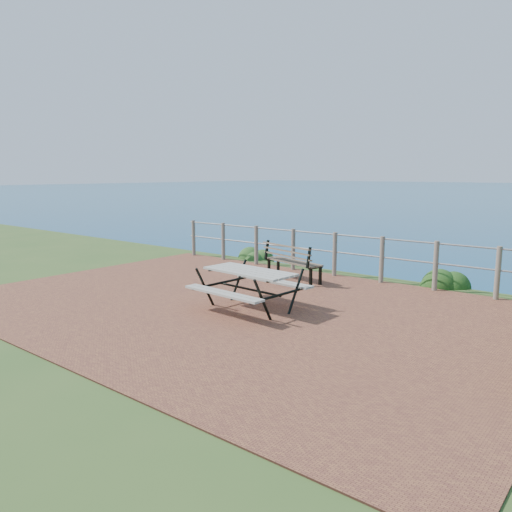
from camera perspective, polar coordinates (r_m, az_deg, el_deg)
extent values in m
cube|color=brown|center=(8.93, -1.99, -5.77)|extent=(10.00, 7.00, 0.12)
cylinder|color=#6B5B4C|center=(14.33, -7.14, 2.08)|extent=(0.10, 0.10, 1.00)
cylinder|color=#6B5B4C|center=(13.54, -3.76, 1.70)|extent=(0.10, 0.10, 1.00)
cylinder|color=#6B5B4C|center=(12.79, 0.04, 1.26)|extent=(0.10, 0.10, 1.00)
cylinder|color=#6B5B4C|center=(12.11, 4.27, 0.77)|extent=(0.10, 0.10, 1.00)
cylinder|color=#6B5B4C|center=(11.50, 8.99, 0.22)|extent=(0.10, 0.10, 1.00)
cylinder|color=#6B5B4C|center=(10.98, 14.18, -0.39)|extent=(0.10, 0.10, 1.00)
cylinder|color=#6B5B4C|center=(10.56, 19.84, -1.06)|extent=(0.10, 0.10, 1.00)
cylinder|color=#6B5B4C|center=(10.26, 25.91, -1.75)|extent=(0.10, 0.10, 1.00)
cylinder|color=slate|center=(11.44, 9.05, 2.44)|extent=(9.40, 0.04, 0.04)
cylinder|color=slate|center=(11.50, 8.99, 0.46)|extent=(9.40, 0.04, 0.04)
cube|color=#9F9B8F|center=(8.51, -0.74, -1.76)|extent=(1.67, 0.78, 0.04)
cube|color=#9F9B8F|center=(8.57, -0.73, -3.54)|extent=(1.64, 0.34, 0.04)
cube|color=#9F9B8F|center=(8.57, -0.73, -3.54)|extent=(1.64, 0.34, 0.04)
cylinder|color=black|center=(8.58, -0.73, -3.83)|extent=(1.40, 0.13, 0.04)
cube|color=brown|center=(10.94, 4.33, -0.67)|extent=(1.52, 0.70, 0.03)
cube|color=brown|center=(10.90, 4.34, 0.67)|extent=(1.46, 0.45, 0.34)
cube|color=black|center=(10.98, 4.31, -1.71)|extent=(0.06, 0.06, 0.41)
cube|color=black|center=(10.98, 4.31, -1.71)|extent=(0.06, 0.06, 0.41)
cube|color=black|center=(10.98, 4.31, -1.71)|extent=(0.06, 0.06, 0.41)
cube|color=black|center=(10.98, 4.31, -1.71)|extent=(0.06, 0.06, 0.41)
ellipsoid|color=#244C1C|center=(13.89, -0.05, -0.25)|extent=(0.74, 0.74, 0.47)
ellipsoid|color=#123A12|center=(11.35, 20.74, -3.09)|extent=(0.87, 0.87, 0.65)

